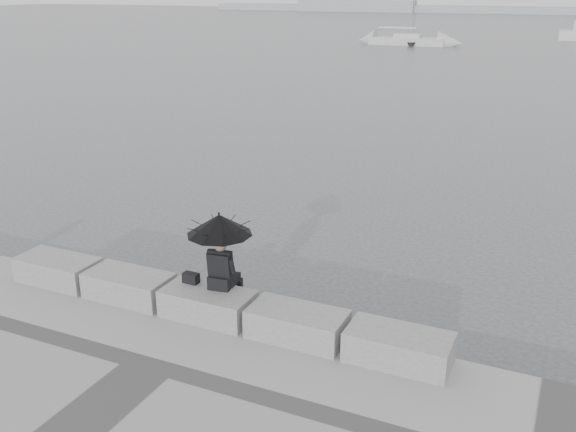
% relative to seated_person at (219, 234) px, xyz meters
% --- Properties ---
extents(ground, '(360.00, 360.00, 0.00)m').
position_rel_seated_person_xyz_m(ground, '(-0.15, 0.23, -2.00)').
color(ground, '#3F4244').
rests_on(ground, ground).
extents(stone_block_far_left, '(1.60, 0.80, 0.50)m').
position_rel_seated_person_xyz_m(stone_block_far_left, '(-3.55, -0.22, -1.25)').
color(stone_block_far_left, slate).
rests_on(stone_block_far_left, promenade).
extents(stone_block_left, '(1.60, 0.80, 0.50)m').
position_rel_seated_person_xyz_m(stone_block_left, '(-1.85, -0.22, -1.25)').
color(stone_block_left, slate).
rests_on(stone_block_left, promenade).
extents(stone_block_centre, '(1.60, 0.80, 0.50)m').
position_rel_seated_person_xyz_m(stone_block_centre, '(-0.15, -0.22, -1.25)').
color(stone_block_centre, slate).
rests_on(stone_block_centre, promenade).
extents(stone_block_right, '(1.60, 0.80, 0.50)m').
position_rel_seated_person_xyz_m(stone_block_right, '(1.55, -0.22, -1.25)').
color(stone_block_right, slate).
rests_on(stone_block_right, promenade).
extents(stone_block_far_right, '(1.60, 0.80, 0.50)m').
position_rel_seated_person_xyz_m(stone_block_far_right, '(3.25, -0.22, -1.25)').
color(stone_block_far_right, slate).
rests_on(stone_block_far_right, promenade).
extents(seated_person, '(1.13, 1.13, 1.39)m').
position_rel_seated_person_xyz_m(seated_person, '(0.00, 0.00, 0.00)').
color(seated_person, black).
rests_on(seated_person, stone_block_centre).
extents(bag, '(0.28, 0.16, 0.18)m').
position_rel_seated_person_xyz_m(bag, '(-0.59, -0.06, -0.91)').
color(bag, black).
rests_on(bag, stone_block_centre).
extents(distant_landmass, '(180.00, 8.00, 2.80)m').
position_rel_seated_person_xyz_m(distant_landmass, '(-8.29, 154.74, -1.10)').
color(distant_landmass, '#9DA0A2').
rests_on(distant_landmass, ground).
extents(sailboat_left, '(8.15, 2.55, 12.90)m').
position_rel_seated_person_xyz_m(sailboat_left, '(-12.90, 61.58, -1.48)').
color(sailboat_left, '#BBBBBE').
rests_on(sailboat_left, ground).
extents(dinghy, '(3.59, 1.69, 0.59)m').
position_rel_seated_person_xyz_m(dinghy, '(-12.26, 61.35, -1.70)').
color(dinghy, slate).
rests_on(dinghy, ground).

